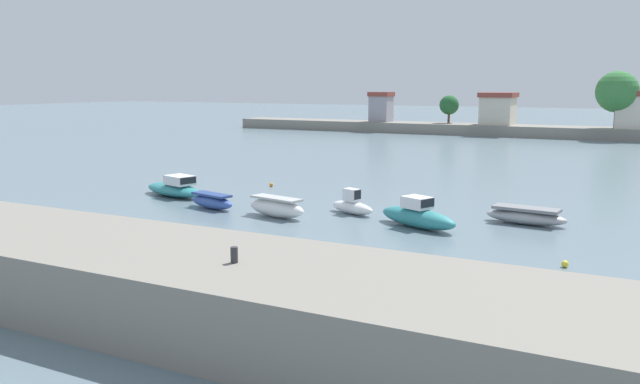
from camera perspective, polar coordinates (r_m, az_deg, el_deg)
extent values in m
plane|color=slate|center=(28.76, -7.12, -5.65)|extent=(400.00, 400.00, 0.00)
cube|color=gray|center=(23.10, -17.54, -6.83)|extent=(75.94, 6.22, 2.31)
cylinder|color=#2D2D33|center=(19.13, -7.56, -5.51)|extent=(0.22, 0.22, 0.47)
ellipsoid|color=teal|center=(44.89, -12.77, 0.20)|extent=(5.68, 3.37, 0.86)
cube|color=silver|center=(44.13, -12.24, 1.03)|extent=(2.20, 1.83, 0.61)
cube|color=black|center=(43.35, -11.53, 0.99)|extent=(0.41, 1.20, 0.43)
ellipsoid|color=#3856A8|center=(39.88, -9.49, -0.88)|extent=(3.69, 1.87, 0.80)
cube|color=navy|center=(39.80, -9.51, -0.22)|extent=(2.96, 1.54, 0.13)
ellipsoid|color=white|center=(36.90, -3.85, -1.43)|extent=(4.18, 2.01, 1.02)
cube|color=#AFAFAF|center=(36.79, -3.86, -0.55)|extent=(3.36, 1.66, 0.12)
ellipsoid|color=white|center=(37.79, 2.85, -1.38)|extent=(3.33, 1.99, 0.73)
cube|color=silver|center=(37.70, 2.80, -0.27)|extent=(1.09, 0.87, 0.74)
cube|color=black|center=(37.36, 3.32, -0.25)|extent=(0.25, 0.51, 0.52)
ellipsoid|color=teal|center=(34.56, 8.59, -2.26)|extent=(5.18, 3.35, 1.01)
cube|color=silver|center=(34.45, 8.54, -0.92)|extent=(1.75, 1.57, 0.62)
cube|color=black|center=(33.97, 9.43, -0.98)|extent=(0.47, 0.93, 0.43)
ellipsoid|color=#9E9EA3|center=(36.71, 17.66, -2.12)|extent=(4.45, 1.83, 0.76)
cube|color=slate|center=(36.63, 17.70, -1.41)|extent=(3.57, 1.52, 0.16)
sphere|color=orange|center=(47.98, -4.30, 0.65)|extent=(0.29, 0.29, 0.29)
sphere|color=white|center=(41.76, 7.90, -0.63)|extent=(0.44, 0.44, 0.44)
sphere|color=yellow|center=(28.69, 20.74, -5.94)|extent=(0.29, 0.29, 0.29)
sphere|color=yellow|center=(39.50, 16.99, -1.55)|extent=(0.41, 0.41, 0.41)
cube|color=gray|center=(98.84, 18.35, 5.09)|extent=(97.31, 6.07, 1.58)
cube|color=#99939E|center=(105.07, 5.39, 7.28)|extent=(3.11, 3.08, 4.01)
cube|color=brown|center=(105.01, 5.41, 8.57)|extent=(3.42, 3.38, 0.70)
cube|color=beige|center=(100.10, 15.38, 6.89)|extent=(4.54, 4.82, 4.02)
cube|color=brown|center=(100.03, 15.44, 8.24)|extent=(4.99, 5.30, 0.70)
cube|color=beige|center=(97.05, 25.97, 6.30)|extent=(4.77, 3.12, 4.34)
cube|color=brown|center=(96.99, 26.08, 7.79)|extent=(5.25, 3.43, 0.70)
cylinder|color=brown|center=(96.83, 24.53, 5.91)|extent=(0.36, 0.36, 2.71)
sphere|color=#387A3D|center=(96.73, 24.68, 8.03)|extent=(5.58, 5.58, 5.58)
cylinder|color=brown|center=(102.74, 11.26, 6.42)|extent=(0.36, 0.36, 1.58)
sphere|color=#235B2D|center=(102.67, 11.29, 7.52)|extent=(2.97, 2.97, 2.97)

